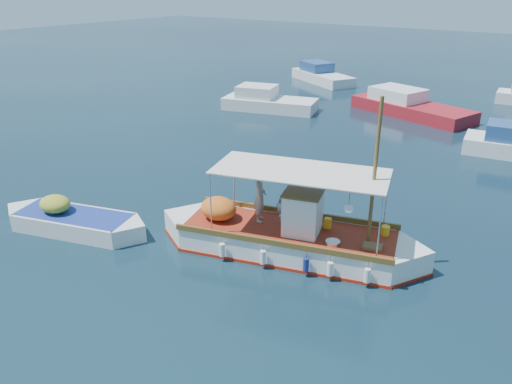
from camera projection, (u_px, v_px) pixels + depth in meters
The scene contains 6 objects.
ground at pixel (282, 252), 16.46m from camera, with size 160.00×160.00×0.00m, color black.
fishing_caique at pixel (286, 238), 16.31m from camera, with size 8.72×4.19×5.53m.
dinghy at pixel (73, 222), 17.78m from camera, with size 5.53×2.75×1.41m.
bg_boat_nw at pixel (267, 103), 33.99m from camera, with size 6.68×3.96×1.80m.
bg_boat_n at pixel (408, 107), 32.80m from camera, with size 8.53×5.13×1.80m.
bg_boat_far_w at pixel (321, 76), 43.13m from camera, with size 6.95×5.30×1.80m.
Camera 1 is at (7.51, -12.23, 8.33)m, focal length 35.00 mm.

